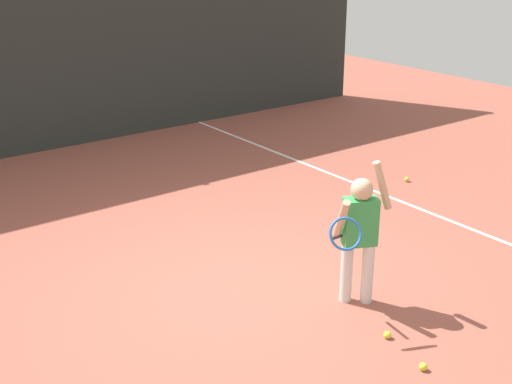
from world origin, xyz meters
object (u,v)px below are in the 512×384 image
tennis_player (359,230)px  tennis_ball_1 (423,367)px  tennis_ball_2 (407,179)px  tennis_ball_0 (387,335)px

tennis_player → tennis_ball_1: bearing=-81.0°
tennis_player → tennis_ball_1: (-0.32, -1.08, -0.69)m
tennis_ball_1 → tennis_ball_2: bearing=43.3°
tennis_player → tennis_ball_1: tennis_player is taller
tennis_ball_2 → tennis_ball_1: bearing=-136.7°
tennis_player → tennis_ball_2: size_ratio=20.46×
tennis_ball_0 → tennis_ball_1: same height
tennis_player → tennis_ball_2: (2.86, 1.91, -0.69)m
tennis_ball_1 → tennis_ball_2: 4.36m
tennis_ball_0 → tennis_ball_2: 3.96m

